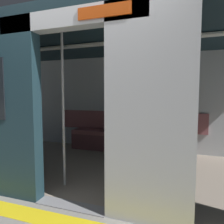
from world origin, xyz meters
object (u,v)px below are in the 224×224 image
object	(u,v)px
handbag	(115,128)
grab_pole_door	(63,109)
train_car	(106,80)
bench_seat	(125,137)
book	(144,132)
person_seated	(129,123)
grab_pole_far	(115,111)

from	to	relation	value
handbag	grab_pole_door	bearing A→B (deg)	86.06
train_car	handbag	xyz separation A→B (m)	(0.20, -1.16, -1.02)
bench_seat	book	distance (m)	0.44
handbag	book	bearing A→B (deg)	-179.40
bench_seat	handbag	world-z (taller)	handbag
person_seated	handbag	size ratio (longest dim) A/B	4.57
handbag	grab_pole_door	xyz separation A→B (m)	(0.14, 1.98, 0.56)
grab_pole_door	grab_pole_far	size ratio (longest dim) A/B	1.00
book	grab_pole_door	distance (m)	2.24
handbag	book	xyz separation A→B (m)	(-0.67, -0.01, -0.07)
train_car	bench_seat	bearing A→B (deg)	-92.64
bench_seat	handbag	bearing A→B (deg)	-5.85
person_seated	book	distance (m)	0.38
handbag	book	size ratio (longest dim) A/B	1.18
handbag	person_seated	bearing A→B (deg)	167.89
book	train_car	bearing A→B (deg)	80.13
train_car	grab_pole_door	size ratio (longest dim) A/B	2.89
bench_seat	grab_pole_door	distance (m)	2.13
handbag	grab_pole_far	world-z (taller)	grab_pole_far
grab_pole_far	book	bearing A→B (deg)	-91.02
train_car	person_seated	xyz separation A→B (m)	(-0.16, -1.09, -0.88)
grab_pole_door	handbag	bearing A→B (deg)	-93.94
grab_pole_door	train_car	bearing A→B (deg)	-112.09
bench_seat	handbag	xyz separation A→B (m)	(0.25, -0.03, 0.19)
train_car	book	bearing A→B (deg)	-111.98
person_seated	handbag	distance (m)	0.39
book	person_seated	bearing A→B (deg)	27.20
bench_seat	grab_pole_door	xyz separation A→B (m)	(0.39, 1.96, 0.75)
train_car	person_seated	world-z (taller)	train_car
handbag	grab_pole_door	size ratio (longest dim) A/B	0.12
bench_seat	grab_pole_far	xyz separation A→B (m)	(-0.39, 1.95, 0.75)
bench_seat	book	bearing A→B (deg)	-175.59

